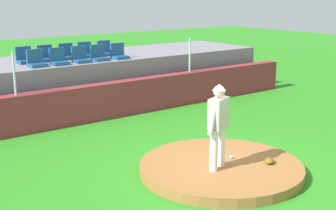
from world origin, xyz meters
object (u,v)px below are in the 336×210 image
object	(u,v)px
fielding_glove	(269,161)
stadium_chair_3	(99,56)
stadium_chair_5	(25,58)
stadium_chair_2	(81,57)
baseball	(231,157)
stadium_chair_0	(36,61)
pitcher	(218,120)
stadium_chair_1	(59,59)
stadium_chair_6	(46,56)
stadium_chair_9	(105,51)
stadium_chair_4	(119,54)
stadium_chair_8	(86,53)
stadium_chair_7	(67,54)

from	to	relation	value
fielding_glove	stadium_chair_3	bearing A→B (deg)	53.81
stadium_chair_5	stadium_chair_2	bearing A→B (deg)	147.56
baseball	stadium_chair_3	bearing A→B (deg)	87.26
baseball	stadium_chair_0	world-z (taller)	stadium_chair_0
stadium_chair_0	stadium_chair_2	distance (m)	1.39
pitcher	baseball	bearing A→B (deg)	-1.74
stadium_chair_1	stadium_chair_6	size ratio (longest dim) A/B	1.00
baseball	stadium_chair_9	bearing A→B (deg)	81.68
fielding_glove	stadium_chair_1	size ratio (longest dim) A/B	0.60
stadium_chair_1	stadium_chair_4	world-z (taller)	same
stadium_chair_2	stadium_chair_6	world-z (taller)	same
fielding_glove	stadium_chair_4	world-z (taller)	stadium_chair_4
fielding_glove	stadium_chair_2	distance (m)	7.11
stadium_chair_1	stadium_chair_8	world-z (taller)	same
stadium_chair_5	stadium_chair_3	bearing A→B (deg)	156.99
pitcher	stadium_chair_9	distance (m)	7.60
pitcher	stadium_chair_2	world-z (taller)	stadium_chair_2
stadium_chair_2	stadium_chair_5	world-z (taller)	same
stadium_chair_4	stadium_chair_3	bearing A→B (deg)	-1.73
baseball	stadium_chair_0	distance (m)	6.68
stadium_chair_0	stadium_chair_1	xyz separation A→B (m)	(0.68, -0.03, 0.00)
stadium_chair_0	stadium_chair_1	bearing A→B (deg)	177.28
stadium_chair_5	stadium_chair_8	size ratio (longest dim) A/B	1.00
stadium_chair_0	stadium_chair_3	xyz separation A→B (m)	(2.05, -0.02, 0.00)
pitcher	stadium_chair_7	bearing A→B (deg)	66.94
stadium_chair_5	stadium_chair_9	distance (m)	2.82
stadium_chair_5	stadium_chair_9	size ratio (longest dim) A/B	1.00
pitcher	stadium_chair_3	size ratio (longest dim) A/B	3.50
baseball	stadium_chair_5	xyz separation A→B (m)	(-1.77, 7.13, 1.49)
stadium_chair_2	stadium_chair_8	distance (m)	1.17
stadium_chair_0	stadium_chair_7	xyz separation A→B (m)	(1.39, 0.91, 0.00)
pitcher	stadium_chair_7	size ratio (longest dim) A/B	3.50
stadium_chair_0	stadium_chair_2	bearing A→B (deg)	178.26
pitcher	stadium_chair_8	distance (m)	7.48
stadium_chair_3	stadium_chair_8	xyz separation A→B (m)	(0.02, 0.94, 0.00)
baseball	stadium_chair_1	size ratio (longest dim) A/B	0.15
stadium_chair_0	baseball	bearing A→B (deg)	105.56
stadium_chair_0	stadium_chair_9	world-z (taller)	same
stadium_chair_0	pitcher	bearing A→B (deg)	99.86
stadium_chair_7	stadium_chair_8	xyz separation A→B (m)	(0.68, 0.01, 0.00)
baseball	stadium_chair_3	distance (m)	6.44
fielding_glove	stadium_chair_6	xyz separation A→B (m)	(-1.53, 7.81, 1.47)
fielding_glove	stadium_chair_5	distance (m)	8.25
stadium_chair_4	stadium_chair_5	xyz separation A→B (m)	(-2.79, 0.90, 0.00)
stadium_chair_0	stadium_chair_3	size ratio (longest dim) A/B	1.00
stadium_chair_5	stadium_chair_8	distance (m)	2.09
baseball	stadium_chair_6	size ratio (longest dim) A/B	0.15
pitcher	baseball	world-z (taller)	pitcher
fielding_glove	stadium_chair_7	size ratio (longest dim) A/B	0.60
pitcher	baseball	size ratio (longest dim) A/B	23.62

